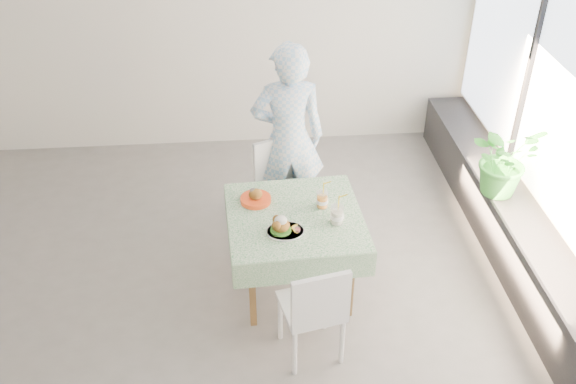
{
  "coord_description": "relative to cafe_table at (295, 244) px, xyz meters",
  "views": [
    {
      "loc": [
        0.46,
        -4.02,
        3.71
      ],
      "look_at": [
        0.8,
        0.02,
        0.93
      ],
      "focal_mm": 40.0,
      "sensor_mm": 36.0,
      "label": 1
    }
  ],
  "objects": [
    {
      "name": "floor",
      "position": [
        -0.85,
        0.03,
        -0.46
      ],
      "size": [
        6.0,
        6.0,
        0.0
      ],
      "primitive_type": "plane",
      "color": "slate",
      "rests_on": "ground"
    },
    {
      "name": "wall_back",
      "position": [
        -0.85,
        2.53,
        0.94
      ],
      "size": [
        6.0,
        0.02,
        2.8
      ],
      "primitive_type": "cube",
      "color": "silver",
      "rests_on": "ground"
    },
    {
      "name": "window_ledge",
      "position": [
        1.95,
        0.03,
        -0.21
      ],
      "size": [
        0.4,
        4.8,
        0.5
      ],
      "primitive_type": "cube",
      "color": "black",
      "rests_on": "ground"
    },
    {
      "name": "cafe_table",
      "position": [
        0.0,
        0.0,
        0.0
      ],
      "size": [
        1.09,
        1.09,
        0.74
      ],
      "color": "brown",
      "rests_on": "ground"
    },
    {
      "name": "chair_far",
      "position": [
        -0.02,
        0.75,
        -0.18
      ],
      "size": [
        0.56,
        0.56,
        0.91
      ],
      "color": "white",
      "rests_on": "ground"
    },
    {
      "name": "chair_near",
      "position": [
        0.06,
        -0.72,
        -0.19
      ],
      "size": [
        0.5,
        0.5,
        0.89
      ],
      "color": "white",
      "rests_on": "ground"
    },
    {
      "name": "diner",
      "position": [
        0.03,
        0.93,
        0.44
      ],
      "size": [
        0.67,
        0.46,
        1.8
      ],
      "primitive_type": "imported",
      "rotation": [
        0.0,
        0.0,
        3.18
      ],
      "color": "#90C0E6",
      "rests_on": "ground"
    },
    {
      "name": "main_dish",
      "position": [
        -0.11,
        -0.21,
        0.33
      ],
      "size": [
        0.29,
        0.29,
        0.15
      ],
      "color": "white",
      "rests_on": "cafe_table"
    },
    {
      "name": "juice_cup_orange",
      "position": [
        0.23,
        0.1,
        0.35
      ],
      "size": [
        0.1,
        0.1,
        0.28
      ],
      "color": "white",
      "rests_on": "cafe_table"
    },
    {
      "name": "juice_cup_lemonade",
      "position": [
        0.31,
        -0.12,
        0.35
      ],
      "size": [
        0.11,
        0.11,
        0.3
      ],
      "color": "white",
      "rests_on": "cafe_table"
    },
    {
      "name": "second_dish",
      "position": [
        -0.3,
        0.22,
        0.32
      ],
      "size": [
        0.25,
        0.25,
        0.12
      ],
      "color": "red",
      "rests_on": "cafe_table"
    },
    {
      "name": "potted_plant",
      "position": [
        1.86,
        0.54,
        0.37
      ],
      "size": [
        0.75,
        0.71,
        0.66
      ],
      "primitive_type": "imported",
      "rotation": [
        0.0,
        0.0,
        0.4
      ],
      "color": "#267429",
      "rests_on": "window_ledge"
    }
  ]
}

